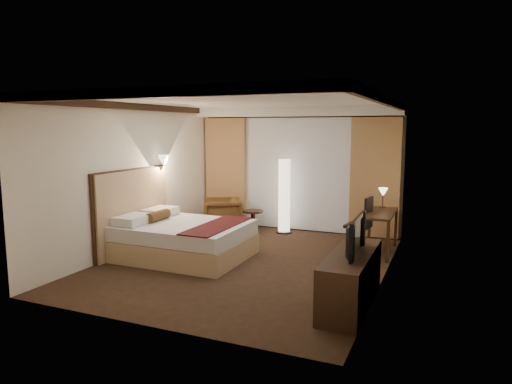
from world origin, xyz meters
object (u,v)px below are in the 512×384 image
at_px(bed, 185,240).
at_px(dresser, 351,279).
at_px(side_table, 253,221).
at_px(office_chair, 358,224).
at_px(floor_lamp, 284,196).
at_px(armchair, 222,214).
at_px(desk, 378,232).
at_px(television, 350,231).

bearing_deg(bed, dresser, -18.01).
bearing_deg(bed, side_table, 81.28).
bearing_deg(bed, office_chair, 30.48).
distance_m(side_table, floor_lamp, 0.87).
height_order(armchair, dresser, armchair).
bearing_deg(floor_lamp, desk, -21.06).
height_order(office_chair, dresser, office_chair).
xyz_separation_m(side_table, dresser, (2.78, -3.24, 0.10)).
distance_m(bed, dresser, 3.28).
xyz_separation_m(armchair, dresser, (3.42, -3.00, -0.07)).
xyz_separation_m(bed, television, (3.09, -1.01, 0.65)).
relative_size(armchair, television, 0.84).
relative_size(side_table, television, 0.50).
xyz_separation_m(floor_lamp, television, (2.12, -3.47, 0.16)).
bearing_deg(bed, armchair, 98.50).
xyz_separation_m(floor_lamp, dresser, (2.15, -3.47, -0.46)).
relative_size(floor_lamp, dresser, 0.91).
bearing_deg(desk, television, -89.57).
bearing_deg(side_table, dresser, -49.37).
bearing_deg(office_chair, floor_lamp, 162.22).
distance_m(bed, floor_lamp, 2.69).
xyz_separation_m(armchair, office_chair, (3.01, -0.38, 0.10)).
bearing_deg(dresser, armchair, 138.75).
relative_size(office_chair, television, 1.06).
distance_m(armchair, television, 4.56).
bearing_deg(desk, armchair, 174.33).
height_order(armchair, desk, armchair).
height_order(side_table, floor_lamp, floor_lamp).
xyz_separation_m(side_table, office_chair, (2.38, -0.63, 0.27)).
distance_m(dresser, television, 0.62).
bearing_deg(floor_lamp, armchair, -159.48).
bearing_deg(bed, floor_lamp, 68.43).
bearing_deg(floor_lamp, office_chair, -26.19).
xyz_separation_m(bed, office_chair, (2.72, 1.60, 0.20)).
bearing_deg(armchair, office_chair, 53.30).
bearing_deg(desk, bed, -151.77).
relative_size(bed, office_chair, 2.08).
height_order(armchair, television, television).
bearing_deg(side_table, armchair, -159.18).
bearing_deg(side_table, television, -49.68).
bearing_deg(office_chair, bed, -141.12).
bearing_deg(television, desk, -0.90).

